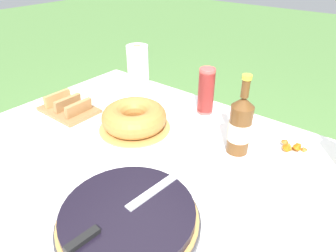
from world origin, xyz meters
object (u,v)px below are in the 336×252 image
at_px(snack_plate_near, 287,148).
at_px(paper_towel_roll, 138,69).
at_px(serving_knife, 119,214).
at_px(cider_bottle_amber, 240,125).
at_px(bundt_cake, 134,118).
at_px(bread_board, 69,107).
at_px(berry_tart, 129,217).
at_px(cup_stack, 206,91).

height_order(snack_plate_near, paper_towel_roll, paper_towel_roll).
height_order(serving_knife, cider_bottle_amber, cider_bottle_amber).
height_order(bundt_cake, bread_board, bundt_cake).
bearing_deg(bundt_cake, cider_bottle_amber, 16.36).
xyz_separation_m(serving_knife, bundt_cake, (-0.34, 0.41, -0.01)).
relative_size(cider_bottle_amber, snack_plate_near, 1.45).
xyz_separation_m(snack_plate_near, bread_board, (-0.91, -0.33, 0.01)).
distance_m(bundt_cake, snack_plate_near, 0.62).
bearing_deg(serving_knife, bread_board, 69.85).
relative_size(bundt_cake, cider_bottle_amber, 0.99).
xyz_separation_m(serving_knife, cider_bottle_amber, (0.07, 0.53, 0.05)).
relative_size(serving_knife, snack_plate_near, 1.78).
relative_size(berry_tart, bundt_cake, 1.33).
height_order(paper_towel_roll, bread_board, paper_towel_roll).
height_order(berry_tart, paper_towel_roll, paper_towel_roll).
xyz_separation_m(cider_bottle_amber, bread_board, (-0.76, -0.21, -0.09)).
distance_m(snack_plate_near, bread_board, 0.97).
xyz_separation_m(cup_stack, cider_bottle_amber, (0.26, -0.19, 0.01)).
distance_m(berry_tart, snack_plate_near, 0.66).
bearing_deg(snack_plate_near, cider_bottle_amber, -141.09).
xyz_separation_m(berry_tart, serving_knife, (-0.00, -0.03, 0.04)).
relative_size(cider_bottle_amber, paper_towel_roll, 1.27).
height_order(serving_knife, cup_stack, cup_stack).
distance_m(serving_knife, snack_plate_near, 0.70).
xyz_separation_m(cup_stack, paper_towel_roll, (-0.41, -0.01, 0.01)).
bearing_deg(cup_stack, serving_knife, -75.38).
relative_size(paper_towel_roll, bread_board, 0.93).
distance_m(cider_bottle_amber, paper_towel_roll, 0.70).
bearing_deg(snack_plate_near, paper_towel_roll, 175.91).
bearing_deg(snack_plate_near, bread_board, -160.30).
height_order(cup_stack, paper_towel_roll, paper_towel_roll).
height_order(cider_bottle_amber, bread_board, cider_bottle_amber).
relative_size(bundt_cake, cup_stack, 1.41).
bearing_deg(bundt_cake, bread_board, -166.46).
distance_m(serving_knife, bread_board, 0.77).
bearing_deg(cider_bottle_amber, cup_stack, 144.56).
bearing_deg(cider_bottle_amber, bundt_cake, -163.64).
bearing_deg(bread_board, snack_plate_near, 19.70).
height_order(berry_tart, cider_bottle_amber, cider_bottle_amber).
xyz_separation_m(bundt_cake, bread_board, (-0.35, -0.08, -0.03)).
distance_m(bundt_cake, cup_stack, 0.35).
relative_size(cup_stack, paper_towel_roll, 0.89).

